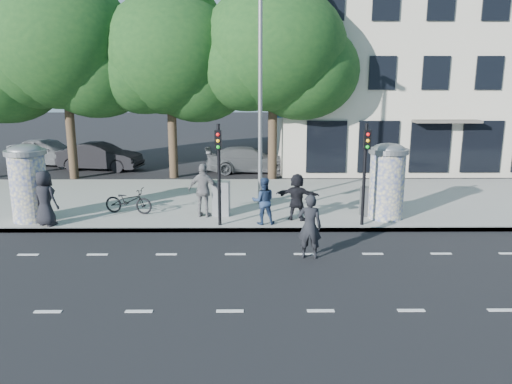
{
  "coord_description": "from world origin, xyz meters",
  "views": [
    {
      "loc": [
        0.5,
        -12.29,
        5.04
      ],
      "look_at": [
        0.62,
        3.5,
        1.37
      ],
      "focal_mm": 35.0,
      "sensor_mm": 36.0,
      "label": 1
    }
  ],
  "objects_px": {
    "traffic_pole_near": "(219,164)",
    "ad_column_left": "(28,181)",
    "street_lamp": "(260,83)",
    "ped_c": "(263,201)",
    "ped_a": "(45,198)",
    "car_right": "(249,160)",
    "ped_e": "(204,190)",
    "man_road": "(310,226)",
    "bicycle": "(128,201)",
    "ped_f": "(297,197)",
    "ad_column_right": "(387,179)",
    "traffic_pole_far": "(365,164)",
    "cabinet_left": "(221,198)",
    "car_mid": "(100,157)",
    "car_left": "(48,152)",
    "cabinet_right": "(368,201)"
  },
  "relations": [
    {
      "from": "car_mid",
      "to": "man_road",
      "type": "bearing_deg",
      "value": -134.23
    },
    {
      "from": "ped_e",
      "to": "ped_f",
      "type": "bearing_deg",
      "value": -175.38
    },
    {
      "from": "street_lamp",
      "to": "ped_f",
      "type": "bearing_deg",
      "value": -60.48
    },
    {
      "from": "ad_column_left",
      "to": "ad_column_right",
      "type": "distance_m",
      "value": 12.4
    },
    {
      "from": "cabinet_left",
      "to": "street_lamp",
      "type": "bearing_deg",
      "value": 54.49
    },
    {
      "from": "ped_a",
      "to": "ped_f",
      "type": "distance_m",
      "value": 8.46
    },
    {
      "from": "cabinet_left",
      "to": "traffic_pole_far",
      "type": "bearing_deg",
      "value": -8.11
    },
    {
      "from": "ped_c",
      "to": "car_right",
      "type": "height_order",
      "value": "ped_c"
    },
    {
      "from": "street_lamp",
      "to": "cabinet_right",
      "type": "height_order",
      "value": "street_lamp"
    },
    {
      "from": "ped_e",
      "to": "ad_column_right",
      "type": "bearing_deg",
      "value": -169.33
    },
    {
      "from": "man_road",
      "to": "cabinet_right",
      "type": "xyz_separation_m",
      "value": [
        2.55,
        3.87,
        -0.25
      ]
    },
    {
      "from": "man_road",
      "to": "cabinet_right",
      "type": "distance_m",
      "value": 4.64
    },
    {
      "from": "traffic_pole_far",
      "to": "car_right",
      "type": "height_order",
      "value": "traffic_pole_far"
    },
    {
      "from": "cabinet_left",
      "to": "car_mid",
      "type": "xyz_separation_m",
      "value": [
        -7.23,
        9.78,
        -0.03
      ]
    },
    {
      "from": "ad_column_left",
      "to": "ped_a",
      "type": "bearing_deg",
      "value": -39.07
    },
    {
      "from": "man_road",
      "to": "traffic_pole_far",
      "type": "bearing_deg",
      "value": -120.2
    },
    {
      "from": "traffic_pole_near",
      "to": "bicycle",
      "type": "relative_size",
      "value": 1.9
    },
    {
      "from": "car_right",
      "to": "ped_c",
      "type": "bearing_deg",
      "value": 176.0
    },
    {
      "from": "ped_a",
      "to": "car_right",
      "type": "xyz_separation_m",
      "value": [
        6.7,
        10.36,
        -0.41
      ]
    },
    {
      "from": "bicycle",
      "to": "car_right",
      "type": "height_order",
      "value": "car_right"
    },
    {
      "from": "traffic_pole_near",
      "to": "man_road",
      "type": "bearing_deg",
      "value": -44.71
    },
    {
      "from": "ped_a",
      "to": "car_right",
      "type": "height_order",
      "value": "ped_a"
    },
    {
      "from": "cabinet_right",
      "to": "ped_f",
      "type": "bearing_deg",
      "value": 175.24
    },
    {
      "from": "ped_c",
      "to": "car_right",
      "type": "bearing_deg",
      "value": -90.7
    },
    {
      "from": "traffic_pole_near",
      "to": "ad_column_left",
      "type": "bearing_deg",
      "value": 173.89
    },
    {
      "from": "man_road",
      "to": "traffic_pole_near",
      "type": "bearing_deg",
      "value": -36.84
    },
    {
      "from": "ped_c",
      "to": "car_right",
      "type": "relative_size",
      "value": 0.35
    },
    {
      "from": "ad_column_right",
      "to": "ped_c",
      "type": "relative_size",
      "value": 1.66
    },
    {
      "from": "ped_f",
      "to": "car_mid",
      "type": "bearing_deg",
      "value": -33.04
    },
    {
      "from": "traffic_pole_near",
      "to": "cabinet_left",
      "type": "bearing_deg",
      "value": 91.03
    },
    {
      "from": "traffic_pole_far",
      "to": "man_road",
      "type": "distance_m",
      "value": 3.64
    },
    {
      "from": "street_lamp",
      "to": "ped_c",
      "type": "distance_m",
      "value": 4.67
    },
    {
      "from": "ped_c",
      "to": "car_right",
      "type": "distance_m",
      "value": 10.25
    },
    {
      "from": "ped_f",
      "to": "cabinet_right",
      "type": "distance_m",
      "value": 2.69
    },
    {
      "from": "street_lamp",
      "to": "ped_c",
      "type": "height_order",
      "value": "street_lamp"
    },
    {
      "from": "ad_column_right",
      "to": "car_left",
      "type": "relative_size",
      "value": 0.57
    },
    {
      "from": "street_lamp",
      "to": "ped_f",
      "type": "xyz_separation_m",
      "value": [
        1.24,
        -2.19,
        -3.82
      ]
    },
    {
      "from": "ad_column_right",
      "to": "cabinet_left",
      "type": "xyz_separation_m",
      "value": [
        -5.82,
        0.36,
        -0.77
      ]
    },
    {
      "from": "ped_a",
      "to": "car_mid",
      "type": "xyz_separation_m",
      "value": [
        -1.45,
        10.99,
        -0.34
      ]
    },
    {
      "from": "ped_e",
      "to": "man_road",
      "type": "bearing_deg",
      "value": 143.75
    },
    {
      "from": "ad_column_left",
      "to": "ad_column_right",
      "type": "bearing_deg",
      "value": 0.92
    },
    {
      "from": "cabinet_right",
      "to": "car_left",
      "type": "bearing_deg",
      "value": 128.02
    },
    {
      "from": "ad_column_left",
      "to": "traffic_pole_near",
      "type": "height_order",
      "value": "traffic_pole_near"
    },
    {
      "from": "bicycle",
      "to": "ped_f",
      "type": "bearing_deg",
      "value": -87.48
    },
    {
      "from": "ad_column_left",
      "to": "ad_column_right",
      "type": "relative_size",
      "value": 1.0
    },
    {
      "from": "ped_e",
      "to": "car_right",
      "type": "xyz_separation_m",
      "value": [
        1.52,
        9.33,
        -0.43
      ]
    },
    {
      "from": "ad_column_right",
      "to": "ped_c",
      "type": "height_order",
      "value": "ad_column_right"
    },
    {
      "from": "ad_column_right",
      "to": "traffic_pole_far",
      "type": "distance_m",
      "value": 1.52
    },
    {
      "from": "car_mid",
      "to": "street_lamp",
      "type": "bearing_deg",
      "value": -123.68
    },
    {
      "from": "car_left",
      "to": "car_mid",
      "type": "xyz_separation_m",
      "value": [
        3.48,
        -1.54,
        -0.05
      ]
    }
  ]
}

